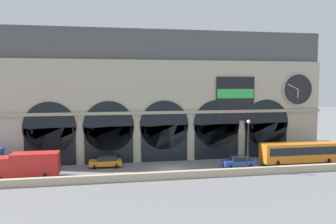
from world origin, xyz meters
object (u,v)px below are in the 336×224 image
(bus_east, at_px, (299,152))
(street_lamp_quayside, at_px, (248,139))
(car_midwest, at_px, (106,162))
(car_mideast, at_px, (239,161))
(box_truck_west, at_px, (28,164))

(bus_east, bearing_deg, street_lamp_quayside, -162.02)
(car_midwest, bearing_deg, car_mideast, -10.15)
(box_truck_west, xyz_separation_m, street_lamp_quayside, (27.23, -2.60, 2.71))
(car_mideast, bearing_deg, box_truck_west, -179.11)
(box_truck_west, xyz_separation_m, bus_east, (36.22, 0.32, 0.08))
(car_mideast, height_order, bus_east, bus_east)
(car_mideast, xyz_separation_m, street_lamp_quayside, (-0.04, -3.02, 3.61))
(bus_east, xyz_separation_m, street_lamp_quayside, (-8.99, -2.92, 2.63))
(car_midwest, bearing_deg, street_lamp_quayside, -19.19)
(box_truck_west, relative_size, car_midwest, 1.70)
(street_lamp_quayside, bearing_deg, box_truck_west, 174.55)
(box_truck_west, bearing_deg, car_mideast, 0.89)
(box_truck_west, distance_m, bus_east, 36.22)
(box_truck_west, relative_size, street_lamp_quayside, 1.09)
(car_mideast, relative_size, bus_east, 0.40)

